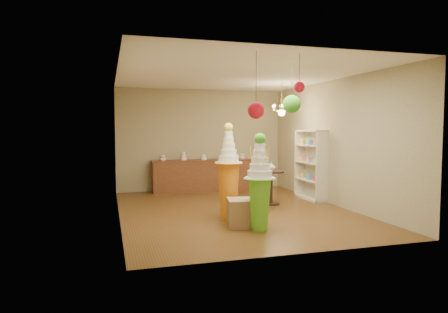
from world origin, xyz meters
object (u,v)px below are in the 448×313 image
object	(u,v)px
sideboard	(204,175)
round_table	(271,183)
pedestal_green	(260,191)
pedestal_orange	(228,183)

from	to	relation	value
sideboard	round_table	distance (m)	2.76
sideboard	round_table	xyz separation A→B (m)	(1.07, -2.54, 0.05)
pedestal_green	pedestal_orange	distance (m)	1.03
pedestal_orange	sideboard	bearing A→B (deg)	84.26
pedestal_green	pedestal_orange	xyz separation A→B (m)	(-0.29, 0.99, 0.03)
pedestal_orange	round_table	bearing A→B (deg)	40.57
pedestal_green	round_table	size ratio (longest dim) A/B	2.13
pedestal_orange	sideboard	distance (m)	3.82
pedestal_orange	sideboard	size ratio (longest dim) A/B	0.64
pedestal_green	round_table	bearing A→B (deg)	62.41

